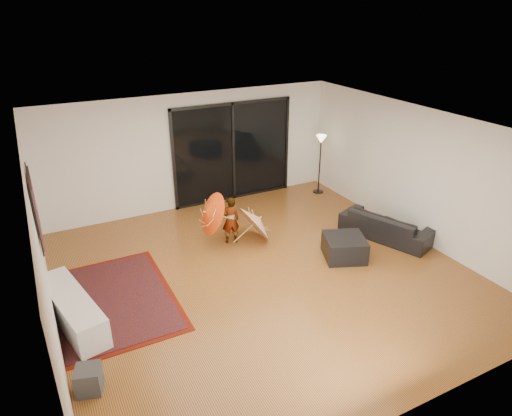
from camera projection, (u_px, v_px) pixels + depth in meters
floor at (263, 274)px, 8.32m from camera, size 7.00×7.00×0.00m
ceiling at (265, 129)px, 7.20m from camera, size 7.00×7.00×0.00m
wall_back at (193, 151)px, 10.59m from camera, size 7.00×0.00×7.00m
wall_front at (416, 325)px, 4.92m from camera, size 7.00×0.00×7.00m
wall_left at (41, 254)px, 6.30m from camera, size 0.00×7.00×7.00m
wall_right at (417, 174)px, 9.21m from camera, size 0.00×7.00×7.00m
sliding_door at (233, 152)px, 11.04m from camera, size 3.06×0.07×2.40m
painting at (35, 207)px, 7.00m from camera, size 0.04×1.28×1.08m
media_console at (72, 310)px, 6.94m from camera, size 0.84×1.88×0.51m
speaker at (89, 380)px, 5.76m from camera, size 0.39×0.39×0.35m
persian_rug at (113, 300)px, 7.57m from camera, size 1.92×2.67×0.02m
sofa at (386, 225)px, 9.50m from camera, size 1.37×2.03×0.55m
ottoman at (344, 247)px, 8.77m from camera, size 0.98×0.98×0.43m
floor_lamp at (321, 148)px, 11.37m from camera, size 0.26×0.26×1.52m
child at (230, 220)px, 9.21m from camera, size 0.40×0.30×1.00m
parasol_orange at (205, 216)px, 8.84m from camera, size 0.52×0.86×0.88m
parasol_white at (260, 217)px, 9.33m from camera, size 0.68×0.92×0.97m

